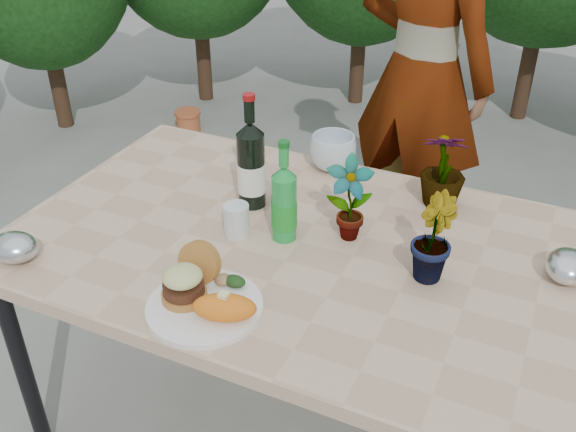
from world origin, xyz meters
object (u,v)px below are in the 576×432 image
at_px(patio_table, 300,259).
at_px(person, 421,75).
at_px(wine_bottle, 251,166).
at_px(dinner_plate, 205,307).

distance_m(patio_table, person, 1.16).
bearing_deg(wine_bottle, person, 101.70).
xyz_separation_m(wine_bottle, person, (0.24, 1.02, -0.02)).
relative_size(patio_table, wine_bottle, 4.55).
height_order(patio_table, wine_bottle, wine_bottle).
bearing_deg(patio_table, wine_bottle, 149.70).
bearing_deg(patio_table, person, 88.77).
relative_size(patio_table, person, 0.93).
height_order(patio_table, person, person).
relative_size(dinner_plate, person, 0.16).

